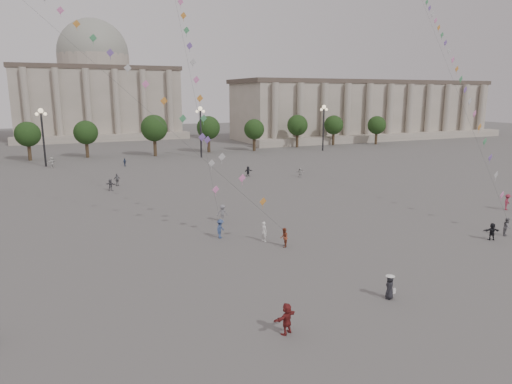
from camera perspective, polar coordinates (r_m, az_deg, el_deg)
name	(u,v)px	position (r m, az deg, el deg)	size (l,w,h in m)	color
ground	(306,314)	(29.05, 6.29, -14.87)	(360.00, 360.00, 0.00)	#514F4D
hall_east	(365,110)	(145.94, 13.53, 9.97)	(84.00, 26.22, 17.20)	gray
hall_central	(96,90)	(152.06, -19.33, 11.90)	(48.30, 34.30, 35.50)	gray
tree_row	(121,131)	(101.43, -16.47, 7.27)	(137.12, 5.12, 8.00)	#372B1B
lamp_post_mid_west	(42,127)	(92.46, -25.17, 7.42)	(2.00, 0.90, 10.65)	#262628
lamp_post_mid_east	(201,122)	(96.66, -6.95, 8.63)	(2.00, 0.90, 10.65)	#262628
lamp_post_far_east	(324,119)	(109.25, 8.45, 8.98)	(2.00, 0.90, 10.65)	#262628
person_crowd_0	(125,162)	(88.20, -16.09, 3.58)	(0.87, 0.36, 1.48)	navy
person_crowd_3	(492,232)	(47.25, 27.41, -4.41)	(1.49, 0.48, 1.61)	black
person_crowd_4	(52,162)	(91.08, -24.17, 3.40)	(1.80, 0.57, 1.94)	silver
person_crowd_6	(222,213)	(48.01, -4.21, -2.65)	(1.19, 0.68, 1.84)	slate
person_crowd_7	(300,172)	(74.08, 5.53, 2.46)	(1.40, 0.44, 1.50)	#BCBBB7
person_crowd_8	(507,202)	(60.16, 28.91, -1.11)	(1.21, 0.70, 1.87)	maroon
person_crowd_9	(248,171)	(74.24, -0.99, 2.60)	(1.54, 0.49, 1.66)	black
person_crowd_12	(111,185)	(66.38, -17.73, 0.86)	(1.53, 0.49, 1.65)	slate
person_crowd_13	(264,231)	(41.63, 1.01, -4.94)	(0.67, 0.44, 1.85)	white
person_crowd_16	(117,180)	(69.62, -16.98, 1.48)	(1.06, 0.44, 1.80)	slate
tourist_2	(287,319)	(26.42, 3.86, -15.51)	(1.69, 0.54, 1.82)	maroon
kite_flyer_0	(284,238)	(40.19, 3.53, -5.70)	(0.83, 0.65, 1.71)	brown
kite_flyer_1	(220,229)	(42.61, -4.48, -4.61)	(1.17, 0.67, 1.80)	#364A79
kite_flyer_2	(507,227)	(49.32, 28.88, -3.84)	(0.84, 0.65, 1.72)	slate
hat_person	(390,286)	(31.66, 16.38, -11.24)	(0.94, 0.91, 1.69)	black
kite_train_east	(442,39)	(70.50, 22.21, 17.26)	(21.66, 39.69, 57.61)	#3F3F3F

